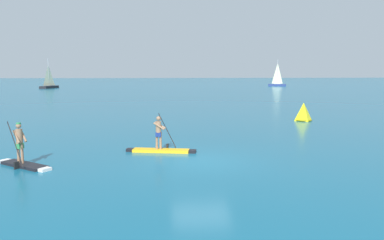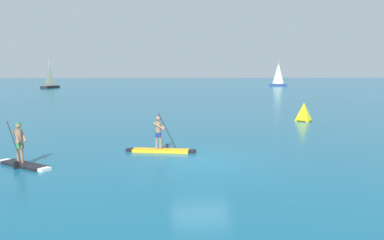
{
  "view_description": "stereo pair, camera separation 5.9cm",
  "coord_description": "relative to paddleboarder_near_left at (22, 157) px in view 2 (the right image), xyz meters",
  "views": [
    {
      "loc": [
        -1.82,
        -15.32,
        3.79
      ],
      "look_at": [
        0.18,
        6.29,
        0.95
      ],
      "focal_mm": 34.44,
      "sensor_mm": 36.0,
      "label": 1
    },
    {
      "loc": [
        -1.76,
        -15.33,
        3.79
      ],
      "look_at": [
        0.18,
        6.29,
        0.95
      ],
      "focal_mm": 34.44,
      "sensor_mm": 36.0,
      "label": 2
    }
  ],
  "objects": [
    {
      "name": "paddleboarder_near_left",
      "position": [
        0.0,
        0.0,
        0.0
      ],
      "size": [
        2.56,
        2.08,
        1.89
      ],
      "rotation": [
        0.0,
        0.0,
        -0.65
      ],
      "color": "black",
      "rests_on": "ground"
    },
    {
      "name": "paddleboarder_mid_center",
      "position": [
        5.58,
        2.18,
        -0.06
      ],
      "size": [
        3.36,
        1.11,
        1.82
      ],
      "rotation": [
        0.0,
        0.0,
        -0.2
      ],
      "color": "yellow",
      "rests_on": "ground"
    },
    {
      "name": "sailboat_left_horizon",
      "position": [
        -19.87,
        73.93,
        0.36
      ],
      "size": [
        3.01,
        6.21,
        6.86
      ],
      "rotation": [
        0.0,
        0.0,
        1.34
      ],
      "color": "black",
      "rests_on": "ground"
    },
    {
      "name": "ground",
      "position": [
        7.3,
        0.22,
        -0.39
      ],
      "size": [
        440.0,
        440.0,
        0.0
      ],
      "primitive_type": "plane",
      "color": "#145B7A"
    },
    {
      "name": "race_marker_buoy",
      "position": [
        16.78,
        12.54,
        0.25
      ],
      "size": [
        1.31,
        1.31,
        1.41
      ],
      "color": "yellow",
      "rests_on": "ground"
    },
    {
      "name": "sailboat_right_horizon",
      "position": [
        37.52,
        81.93,
        0.65
      ],
      "size": [
        4.78,
        2.7,
        7.12
      ],
      "rotation": [
        0.0,
        0.0,
        5.93
      ],
      "color": "navy",
      "rests_on": "ground"
    }
  ]
}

